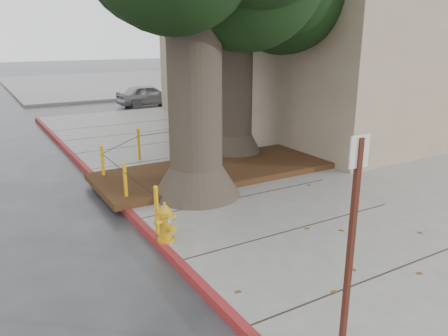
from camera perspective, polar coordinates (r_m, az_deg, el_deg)
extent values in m
plane|color=#28282B|center=(8.40, 6.86, -9.50)|extent=(140.00, 140.00, 0.00)
cube|color=slate|center=(14.07, 20.33, 0.75)|extent=(16.00, 26.00, 0.15)
cube|color=slate|center=(37.66, -14.22, 10.73)|extent=(16.00, 20.00, 0.15)
cube|color=maroon|center=(9.56, -12.16, -5.93)|extent=(0.14, 26.00, 0.16)
cube|color=black|center=(11.82, -1.06, -0.33)|extent=(6.40, 2.60, 0.16)
cube|color=tan|center=(20.61, 15.80, 19.78)|extent=(12.00, 13.00, 10.00)
cube|color=silver|center=(38.04, 2.46, 17.94)|extent=(10.00, 10.00, 9.00)
cube|color=slate|center=(46.42, 4.81, 19.54)|extent=(12.00, 14.00, 12.00)
cone|color=#4C3F33|center=(10.19, -3.61, -1.59)|extent=(2.04, 2.04, 0.70)
cylinder|color=#4C3F33|center=(9.74, -3.83, 9.82)|extent=(1.20, 1.20, 4.22)
cone|color=#4C3F33|center=(13.52, 1.39, 3.05)|extent=(1.77, 1.77, 0.70)
cylinder|color=#4C3F33|center=(13.20, 1.44, 10.75)|extent=(1.04, 1.04, 3.84)
cylinder|color=orange|center=(8.26, -8.80, -5.51)|extent=(0.08, 0.08, 0.90)
sphere|color=orange|center=(8.10, -8.94, -2.57)|extent=(0.09, 0.09, 0.09)
cylinder|color=orange|center=(9.85, -12.74, -2.02)|extent=(0.08, 0.08, 0.90)
sphere|color=orange|center=(9.72, -12.91, 0.50)|extent=(0.09, 0.09, 0.09)
cylinder|color=orange|center=(11.51, -15.55, 0.50)|extent=(0.08, 0.08, 0.90)
sphere|color=orange|center=(11.40, -15.73, 2.67)|extent=(0.09, 0.09, 0.09)
cylinder|color=orange|center=(13.32, -11.08, 2.98)|extent=(0.08, 0.08, 0.90)
sphere|color=orange|center=(13.23, -11.19, 4.87)|extent=(0.09, 0.09, 0.09)
cylinder|color=orange|center=(14.35, -3.06, 4.25)|extent=(0.08, 0.08, 0.90)
sphere|color=orange|center=(14.26, -3.09, 6.02)|extent=(0.09, 0.09, 0.09)
cylinder|color=black|center=(8.96, -11.04, -1.99)|extent=(0.02, 1.80, 0.02)
cylinder|color=black|center=(10.60, -14.36, 0.73)|extent=(0.02, 1.80, 0.02)
cylinder|color=black|center=(12.34, -13.24, 3.04)|extent=(1.51, 1.51, 0.02)
cylinder|color=black|center=(13.75, -6.96, 4.74)|extent=(2.20, 0.22, 0.02)
cylinder|color=gold|center=(8.09, -7.58, -9.22)|extent=(0.39, 0.39, 0.06)
cylinder|color=gold|center=(7.98, -7.66, -7.53)|extent=(0.27, 0.27, 0.49)
cylinder|color=gold|center=(7.88, -7.73, -5.85)|extent=(0.35, 0.35, 0.07)
cone|color=gold|center=(7.84, -7.75, -5.23)|extent=(0.33, 0.33, 0.14)
cylinder|color=gold|center=(7.81, -7.78, -4.63)|extent=(0.07, 0.07, 0.05)
cylinder|color=gold|center=(7.86, -8.39, -7.02)|extent=(0.16, 0.12, 0.09)
cylinder|color=gold|center=(8.00, -7.00, -6.50)|extent=(0.16, 0.12, 0.09)
cylinder|color=gold|center=(7.90, -7.10, -7.77)|extent=(0.16, 0.17, 0.13)
cube|color=#5999D8|center=(7.85, -7.17, -6.85)|extent=(0.07, 0.02, 0.07)
cube|color=#471911|center=(5.20, 16.20, -9.96)|extent=(0.06, 0.06, 2.55)
cube|color=silver|center=(4.81, 17.28, 2.06)|extent=(0.26, 0.03, 0.36)
imported|color=#A0A0A5|center=(25.04, -9.94, 9.37)|extent=(3.53, 1.58, 1.18)
imported|color=maroon|center=(28.03, 3.02, 10.53)|extent=(4.15, 1.59, 1.35)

